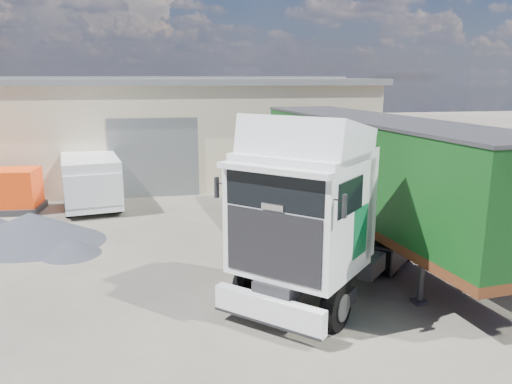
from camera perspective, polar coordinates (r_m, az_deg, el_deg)
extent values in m
plane|color=#292721|center=(14.04, -3.06, -9.52)|extent=(120.00, 120.00, 0.00)
cube|color=beige|center=(29.30, -19.47, 6.62)|extent=(30.00, 12.00, 5.00)
cube|color=#55585A|center=(29.16, -19.87, 11.80)|extent=(30.60, 12.60, 0.30)
cube|color=#55585A|center=(23.11, -11.56, 3.83)|extent=(4.00, 0.08, 3.60)
cube|color=#55585A|center=(29.16, -19.90, 12.19)|extent=(30.60, 0.40, 0.15)
cube|color=maroon|center=(23.42, 23.66, 1.75)|extent=(0.35, 26.00, 2.50)
cylinder|color=black|center=(11.62, 4.00, -11.56)|extent=(2.58, 2.55, 1.09)
cylinder|color=black|center=(14.67, 10.89, -6.46)|extent=(2.62, 2.58, 1.09)
cylinder|color=black|center=(15.95, 12.87, -4.96)|extent=(2.62, 2.58, 1.09)
cube|color=#2D2D30|center=(13.55, 9.14, -6.32)|extent=(5.39, 5.54, 0.31)
cube|color=silver|center=(10.85, 1.43, -13.29)|extent=(2.07, 2.01, 0.57)
cube|color=silver|center=(11.31, 5.03, -2.58)|extent=(3.50, 3.50, 2.53)
cube|color=black|center=(10.43, 1.92, -6.10)|extent=(1.67, 1.62, 1.44)
cube|color=black|center=(10.14, 2.02, 0.00)|extent=(1.70, 1.65, 0.77)
cube|color=silver|center=(11.17, 5.70, 5.72)|extent=(3.23, 3.21, 1.26)
cube|color=#0C5630|center=(12.35, 0.59, -2.55)|extent=(0.55, 0.56, 1.13)
cube|color=#0C5630|center=(11.24, 11.85, -4.42)|extent=(0.55, 0.56, 1.13)
cylinder|color=#2D2D30|center=(14.67, 11.30, -4.02)|extent=(1.60, 1.60, 0.12)
cube|color=#2D2D30|center=(12.84, 18.29, -9.65)|extent=(0.34, 0.34, 1.14)
cube|color=#2D2D30|center=(13.97, 24.64, -8.35)|extent=(0.34, 0.34, 1.14)
cylinder|color=black|center=(20.04, 7.04, -1.03)|extent=(2.75, 1.38, 1.10)
cube|color=#2D2D30|center=(16.33, 13.11, -3.12)|extent=(2.16, 12.49, 0.36)
cube|color=#582B14|center=(16.24, 13.17, -1.95)|extent=(3.91, 12.68, 0.25)
cube|color=black|center=(15.94, 13.44, 3.18)|extent=(3.91, 12.68, 2.70)
cube|color=#2D2D30|center=(15.77, 13.71, 8.10)|extent=(3.98, 12.75, 0.08)
cylinder|color=black|center=(20.92, -18.01, -1.47)|extent=(2.30, 1.13, 0.76)
cylinder|color=black|center=(24.49, -18.56, 0.54)|extent=(2.30, 1.13, 0.76)
cube|color=silver|center=(22.54, -18.46, 1.65)|extent=(3.07, 5.57, 1.95)
cube|color=silver|center=(20.41, -18.10, 0.39)|extent=(2.27, 1.39, 1.26)
cube|color=black|center=(20.52, -18.26, 2.23)|extent=(1.99, 0.44, 0.69)
cube|color=#2D2D30|center=(22.80, -26.62, -1.71)|extent=(2.92, 1.94, 0.26)
cube|color=#F2410E|center=(22.64, -26.81, 0.12)|extent=(2.73, 1.76, 1.75)
cone|color=#21222C|center=(18.18, -24.32, -3.71)|extent=(6.07, 6.07, 1.02)
cone|color=#21222C|center=(16.55, -20.40, -5.86)|extent=(2.28, 2.28, 0.51)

